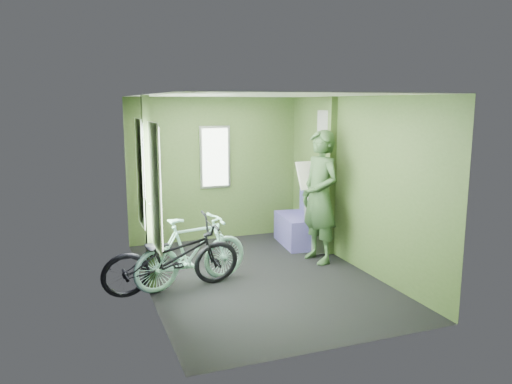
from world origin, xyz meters
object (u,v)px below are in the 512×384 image
at_px(bicycle_mint, 193,286).
at_px(bench_seat, 299,226).
at_px(waste_box, 318,220).
at_px(bicycle_black, 174,291).
at_px(passenger, 320,197).

relative_size(bicycle_mint, bench_seat, 1.52).
relative_size(waste_box, bench_seat, 0.95).
height_order(bicycle_black, waste_box, waste_box).
relative_size(bicycle_black, waste_box, 1.78).
xyz_separation_m(bicycle_mint, passenger, (1.90, 0.36, 0.93)).
xyz_separation_m(bicycle_black, bench_seat, (2.27, 1.30, 0.29)).
bearing_deg(bench_seat, bicycle_black, -143.86).
bearing_deg(bicycle_mint, bench_seat, -72.07).
bearing_deg(bicycle_black, waste_box, -74.58).
bearing_deg(bench_seat, waste_box, -68.06).
xyz_separation_m(waste_box, bench_seat, (-0.11, 0.40, -0.18)).
distance_m(passenger, waste_box, 0.69).
distance_m(waste_box, bench_seat, 0.46).
xyz_separation_m(passenger, waste_box, (0.22, 0.46, -0.46)).
bearing_deg(passenger, bicycle_black, -88.23).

